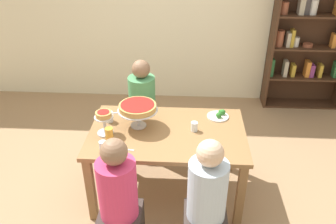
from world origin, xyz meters
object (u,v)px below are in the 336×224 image
bookshelf (314,29)px  salad_plate_near_diner (211,154)px  deep_dish_pizza_stand (138,108)px  beer_glass_amber_tall (109,135)px  cutlery_knife_near (124,149)px  personal_pizza_stand (104,119)px  water_glass_clear_spare (194,127)px  diner_near_right (206,211)px  water_glass_clear_near (103,147)px  diner_near_left (119,209)px  salad_plate_far_diner (219,115)px  water_glass_clear_far (109,117)px  cutlery_fork_near (116,113)px  dining_table (167,140)px  diner_far_left (143,114)px

bookshelf → salad_plate_near_diner: bearing=-121.9°
deep_dish_pizza_stand → beer_glass_amber_tall: size_ratio=2.66×
beer_glass_amber_tall → cutlery_knife_near: (0.14, -0.11, -0.07)m
personal_pizza_stand → water_glass_clear_spare: bearing=6.5°
diner_near_right → water_glass_clear_near: size_ratio=11.63×
diner_near_left → cutlery_knife_near: 0.51m
salad_plate_near_diner → cutlery_knife_near: 0.74m
diner_near_left → salad_plate_far_diner: diner_near_left is taller
water_glass_clear_far → cutlery_knife_near: 0.50m
water_glass_clear_near → cutlery_fork_near: bearing=91.5°
bookshelf → salad_plate_far_diner: size_ratio=10.37×
water_glass_clear_near → dining_table: bearing=33.0°
deep_dish_pizza_stand → beer_glass_amber_tall: deep_dish_pizza_stand is taller
diner_near_left → salad_plate_far_diner: (0.83, 1.04, 0.27)m
beer_glass_amber_tall → cutlery_knife_near: 0.19m
water_glass_clear_far → cutlery_knife_near: (0.22, -0.45, -0.05)m
personal_pizza_stand → salad_plate_near_diner: size_ratio=1.09×
salad_plate_far_diner → water_glass_clear_spare: bearing=-133.1°
salad_plate_far_diner → water_glass_clear_spare: water_glass_clear_spare is taller
water_glass_clear_near → bookshelf: bearing=44.6°
diner_far_left → deep_dish_pizza_stand: size_ratio=3.04×
diner_near_left → cutlery_knife_near: (-0.02, 0.45, 0.25)m
diner_near_left → personal_pizza_stand: (-0.24, 0.69, 0.41)m
beer_glass_amber_tall → water_glass_clear_far: size_ratio=1.37×
diner_far_left → salad_plate_near_diner: bearing=33.0°
diner_far_left → water_glass_clear_near: (-0.20, -1.07, 0.30)m
diner_far_left → diner_near_right: same height
dining_table → personal_pizza_stand: (-0.57, -0.07, 0.25)m
dining_table → water_glass_clear_near: bearing=-147.0°
bookshelf → water_glass_clear_far: bearing=-142.4°
salad_plate_far_diner → beer_glass_amber_tall: (-1.00, -0.49, 0.05)m
diner_far_left → diner_near_right: 1.61m
bookshelf → diner_far_left: size_ratio=1.92×
diner_near_left → cutlery_knife_near: diner_near_left is taller
personal_pizza_stand → dining_table: bearing=6.8°
bookshelf → water_glass_clear_near: size_ratio=22.37×
bookshelf → diner_near_left: bearing=-128.4°
diner_near_right → salad_plate_far_diner: size_ratio=5.39×
diner_far_left → water_glass_clear_near: size_ratio=11.63×
deep_dish_pizza_stand → water_glass_clear_far: bearing=167.9°
bookshelf → water_glass_clear_spare: bearing=-129.0°
bookshelf → water_glass_clear_spare: 2.58m
water_glass_clear_far → water_glass_clear_spare: (0.82, -0.12, -0.01)m
dining_table → diner_near_left: bearing=-113.7°
deep_dish_pizza_stand → salad_plate_near_diner: size_ratio=1.79×
beer_glass_amber_tall → water_glass_clear_spare: (0.75, 0.23, -0.03)m
cutlery_fork_near → bookshelf: bearing=-154.4°
deep_dish_pizza_stand → beer_glass_amber_tall: bearing=-128.1°
water_glass_clear_near → water_glass_clear_spare: (0.78, 0.37, -0.00)m
diner_far_left → personal_pizza_stand: 0.93m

